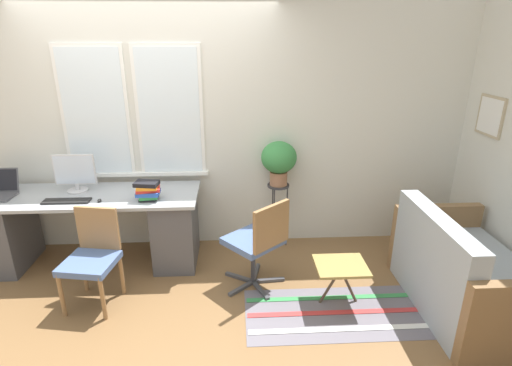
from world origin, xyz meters
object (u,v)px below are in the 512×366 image
(mouse, at_px, (99,200))
(potted_plant, at_px, (279,159))
(folding_stool, at_px, (341,268))
(office_chair_swivel, at_px, (258,241))
(keyboard, at_px, (67,201))
(desk_chair_wooden, at_px, (92,255))
(couch_loveseat, at_px, (464,277))
(plant_stand, at_px, (278,194))
(monitor, at_px, (75,173))
(book_stack, at_px, (148,190))

(mouse, relative_size, potted_plant, 0.12)
(folding_stool, bearing_deg, office_chair_swivel, 158.16)
(keyboard, height_order, desk_chair_wooden, desk_chair_wooden)
(couch_loveseat, distance_m, potted_plant, 1.99)
(keyboard, height_order, couch_loveseat, couch_loveseat)
(couch_loveseat, relative_size, plant_stand, 1.88)
(keyboard, relative_size, potted_plant, 0.91)
(monitor, height_order, keyboard, monitor)
(mouse, bearing_deg, plant_stand, 14.24)
(mouse, distance_m, couch_loveseat, 3.29)
(desk_chair_wooden, distance_m, couch_loveseat, 3.15)
(mouse, height_order, folding_stool, mouse)
(office_chair_swivel, distance_m, plant_stand, 0.81)
(office_chair_swivel, bearing_deg, potted_plant, -149.97)
(office_chair_swivel, relative_size, folding_stool, 2.02)
(plant_stand, bearing_deg, book_stack, -162.44)
(mouse, xyz_separation_m, plant_stand, (1.72, 0.44, -0.15))
(monitor, bearing_deg, potted_plant, 4.14)
(keyboard, distance_m, office_chair_swivel, 1.82)
(plant_stand, bearing_deg, office_chair_swivel, -108.75)
(office_chair_swivel, height_order, folding_stool, office_chair_swivel)
(plant_stand, bearing_deg, keyboard, -168.26)
(desk_chair_wooden, relative_size, plant_stand, 1.14)
(desk_chair_wooden, relative_size, folding_stool, 1.92)
(book_stack, xyz_separation_m, plant_stand, (1.27, 0.40, -0.23))
(monitor, relative_size, desk_chair_wooden, 0.48)
(book_stack, xyz_separation_m, folding_stool, (1.70, -0.63, -0.50))
(plant_stand, xyz_separation_m, folding_stool, (0.43, -1.03, -0.27))
(plant_stand, bearing_deg, desk_chair_wooden, -152.34)
(couch_loveseat, xyz_separation_m, folding_stool, (-1.03, 0.11, 0.05))
(desk_chair_wooden, relative_size, potted_plant, 1.78)
(keyboard, height_order, book_stack, book_stack)
(potted_plant, bearing_deg, keyboard, -168.26)
(office_chair_swivel, bearing_deg, keyboard, -52.12)
(mouse, bearing_deg, couch_loveseat, -12.65)
(desk_chair_wooden, bearing_deg, couch_loveseat, 5.04)
(keyboard, distance_m, couch_loveseat, 3.59)
(desk_chair_wooden, height_order, folding_stool, desk_chair_wooden)
(monitor, distance_m, couch_loveseat, 3.67)
(potted_plant, bearing_deg, plant_stand, 0.00)
(folding_stool, bearing_deg, potted_plant, 112.58)
(book_stack, bearing_deg, desk_chair_wooden, -130.51)
(desk_chair_wooden, xyz_separation_m, couch_loveseat, (3.14, -0.27, -0.15))
(book_stack, bearing_deg, couch_loveseat, -15.27)
(potted_plant, bearing_deg, folding_stool, -67.42)
(desk_chair_wooden, xyz_separation_m, potted_plant, (1.68, 0.88, 0.56))
(potted_plant, height_order, folding_stool, potted_plant)
(folding_stool, bearing_deg, book_stack, 159.63)
(monitor, xyz_separation_m, folding_stool, (2.45, -0.89, -0.59))
(monitor, xyz_separation_m, potted_plant, (2.02, 0.15, 0.06))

